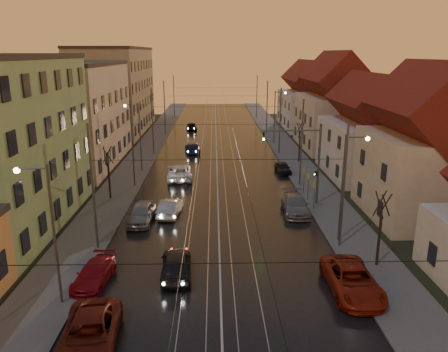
{
  "coord_description": "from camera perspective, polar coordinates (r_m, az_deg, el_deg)",
  "views": [
    {
      "loc": [
        -0.31,
        -19.52,
        13.43
      ],
      "look_at": [
        0.53,
        17.36,
        2.99
      ],
      "focal_mm": 35.0,
      "sensor_mm": 36.0,
      "label": 1
    }
  ],
  "objects": [
    {
      "name": "ground",
      "position": [
        23.69,
        -0.33,
        -18.72
      ],
      "size": [
        160.0,
        160.0,
        0.0
      ],
      "primitive_type": "plane",
      "color": "black",
      "rests_on": "ground"
    },
    {
      "name": "road",
      "position": [
        61.01,
        -0.98,
        3.1
      ],
      "size": [
        16.0,
        120.0,
        0.04
      ],
      "primitive_type": "cube",
      "color": "black",
      "rests_on": "ground"
    },
    {
      "name": "sidewalk_left",
      "position": [
        61.76,
        -10.31,
        3.06
      ],
      "size": [
        4.0,
        120.0,
        0.15
      ],
      "primitive_type": "cube",
      "color": "#4C4C4C",
      "rests_on": "ground"
    },
    {
      "name": "sidewalk_right",
      "position": [
        61.86,
        8.34,
        3.17
      ],
      "size": [
        4.0,
        120.0,
        0.15
      ],
      "primitive_type": "cube",
      "color": "#4C4C4C",
      "rests_on": "ground"
    },
    {
      "name": "tram_rail_0",
      "position": [
        61.03,
        -3.05,
        3.12
      ],
      "size": [
        0.06,
        120.0,
        0.03
      ],
      "primitive_type": "cube",
      "color": "gray",
      "rests_on": "road"
    },
    {
      "name": "tram_rail_1",
      "position": [
        61.01,
        -1.7,
        3.13
      ],
      "size": [
        0.06,
        120.0,
        0.03
      ],
      "primitive_type": "cube",
      "color": "gray",
      "rests_on": "road"
    },
    {
      "name": "tram_rail_2",
      "position": [
        61.01,
        -0.26,
        3.14
      ],
      "size": [
        0.06,
        120.0,
        0.03
      ],
      "primitive_type": "cube",
      "color": "gray",
      "rests_on": "road"
    },
    {
      "name": "tram_rail_3",
      "position": [
        61.06,
        1.09,
        3.14
      ],
      "size": [
        0.06,
        120.0,
        0.03
      ],
      "primitive_type": "cube",
      "color": "gray",
      "rests_on": "road"
    },
    {
      "name": "apartment_left_2",
      "position": [
        56.7,
        -19.1,
        7.41
      ],
      "size": [
        10.0,
        20.0,
        12.0
      ],
      "primitive_type": "cube",
      "color": "beige",
      "rests_on": "ground"
    },
    {
      "name": "apartment_left_3",
      "position": [
        79.66,
        -14.01,
        10.71
      ],
      "size": [
        10.0,
        24.0,
        14.0
      ],
      "primitive_type": "cube",
      "color": "#8B7759",
      "rests_on": "ground"
    },
    {
      "name": "house_right_1",
      "position": [
        39.43,
        24.8,
        2.66
      ],
      "size": [
        8.67,
        10.2,
        10.8
      ],
      "color": "#B8A88E",
      "rests_on": "ground"
    },
    {
      "name": "house_right_2",
      "position": [
        51.33,
        18.51,
        5.13
      ],
      "size": [
        9.18,
        12.24,
        9.2
      ],
      "color": "beige",
      "rests_on": "ground"
    },
    {
      "name": "house_right_3",
      "position": [
        65.32,
        14.24,
        8.62
      ],
      "size": [
        9.18,
        14.28,
        11.5
      ],
      "color": "#B8A88E",
      "rests_on": "ground"
    },
    {
      "name": "house_right_4",
      "position": [
        82.79,
        10.93,
        9.71
      ],
      "size": [
        9.18,
        16.32,
        10.0
      ],
      "color": "beige",
      "rests_on": "ground"
    },
    {
      "name": "catenary_pole_l_1",
      "position": [
        31.01,
        -16.75,
        -1.62
      ],
      "size": [
        0.16,
        0.16,
        9.0
      ],
      "primitive_type": "cylinder",
      "color": "#595B60",
      "rests_on": "ground"
    },
    {
      "name": "catenary_pole_r_1",
      "position": [
        31.19,
        15.37,
        -1.42
      ],
      "size": [
        0.16,
        0.16,
        9.0
      ],
      "primitive_type": "cylinder",
      "color": "#595B60",
      "rests_on": "ground"
    },
    {
      "name": "catenary_pole_l_2",
      "position": [
        45.19,
        -11.87,
        4.07
      ],
      "size": [
        0.16,
        0.16,
        9.0
      ],
      "primitive_type": "cylinder",
      "color": "#595B60",
      "rests_on": "ground"
    },
    {
      "name": "catenary_pole_r_2",
      "position": [
        45.31,
        10.09,
        4.19
      ],
      "size": [
        0.16,
        0.16,
        9.0
      ],
      "primitive_type": "cylinder",
      "color": "#595B60",
      "rests_on": "ground"
    },
    {
      "name": "catenary_pole_l_3",
      "position": [
        59.77,
        -9.33,
        7.0
      ],
      "size": [
        0.16,
        0.16,
        9.0
      ],
      "primitive_type": "cylinder",
      "color": "#595B60",
      "rests_on": "ground"
    },
    {
      "name": "catenary_pole_r_3",
      "position": [
        59.86,
        7.33,
        7.09
      ],
      "size": [
        0.16,
        0.16,
        9.0
      ],
      "primitive_type": "cylinder",
      "color": "#595B60",
      "rests_on": "ground"
    },
    {
      "name": "catenary_pole_l_4",
      "position": [
        74.52,
        -7.77,
        8.78
      ],
      "size": [
        0.16,
        0.16,
        9.0
      ],
      "primitive_type": "cylinder",
      "color": "#595B60",
      "rests_on": "ground"
    },
    {
      "name": "catenary_pole_r_4",
      "position": [
        74.59,
        5.64,
        8.85
      ],
      "size": [
        0.16,
        0.16,
        9.0
      ],
      "primitive_type": "cylinder",
      "color": "#595B60",
      "rests_on": "ground"
    },
    {
      "name": "catenary_pole_l_5",
      "position": [
        92.33,
        -6.55,
        10.15
      ],
      "size": [
        0.16,
        0.16,
        9.0
      ],
      "primitive_type": "cylinder",
      "color": "#595B60",
      "rests_on": "ground"
    },
    {
      "name": "catenary_pole_r_5",
      "position": [
        92.39,
        4.31,
        10.21
      ],
      "size": [
        0.16,
        0.16,
        9.0
      ],
      "primitive_type": "cylinder",
      "color": "#595B60",
      "rests_on": "ground"
    },
    {
      "name": "street_lamp_0",
      "position": [
        24.77,
        -22.11,
        -5.6
      ],
      "size": [
        1.75,
        0.32,
        8.0
      ],
      "color": "#595B60",
      "rests_on": "ground"
    },
    {
      "name": "street_lamp_1",
      "position": [
        32.14,
        15.79,
        -0.22
      ],
      "size": [
        1.75,
        0.32,
        8.0
      ],
      "color": "#595B60",
      "rests_on": "ground"
    },
    {
      "name": "street_lamp_2",
      "position": [
        51.01,
        -11.27,
        5.86
      ],
      "size": [
        1.75,
        0.32,
        8.0
      ],
      "color": "#595B60",
      "rests_on": "ground"
    },
    {
      "name": "street_lamp_3",
      "position": [
        66.74,
        6.89,
        8.33
      ],
      "size": [
        1.75,
        0.32,
        8.0
      ],
      "color": "#595B60",
      "rests_on": "ground"
    },
    {
      "name": "traffic_light_mast",
      "position": [
        39.43,
        10.9,
        2.57
      ],
      "size": [
        5.3,
        0.32,
        7.2
      ],
      "color": "#595B60",
      "rests_on": "ground"
    },
    {
      "name": "bare_tree_0",
      "position": [
        42.18,
        -14.81,
        0.23
      ],
      "size": [
        1.09,
        1.09,
        5.11
      ],
      "color": "black",
      "rests_on": "ground"
    },
    {
      "name": "bare_tree_1",
      "position": [
        29.69,
        19.69,
        -6.8
      ],
      "size": [
        1.09,
        1.09,
        5.11
      ],
      "color": "black",
      "rests_on": "ground"
    },
    {
      "name": "bare_tree_2",
      "position": [
        55.67,
        9.85,
        4.23
      ],
      "size": [
        1.09,
        1.09,
        5.11
      ],
      "color": "black",
      "rests_on": "ground"
    },
    {
      "name": "driving_car_0",
      "position": [
        27.8,
        -6.26,
        -11.35
      ],
      "size": [
        2.11,
        4.69,
        1.56
      ],
      "primitive_type": "imported",
      "rotation": [
        0.0,
        0.0,
        3.2
      ],
      "color": "black",
      "rests_on": "ground"
    },
    {
      "name": "driving_car_1",
      "position": [
        37.56,
        -7.07,
        -4.11
      ],
      "size": [
        1.96,
        4.45,
        1.42
      ],
      "primitive_type": "imported",
      "rotation": [
        0.0,
        0.0,
        3.03
      ],
      "color": "#A8A7AD",
      "rests_on": "ground"
    },
    {
      "name": "driving_car_2",
      "position": [
        48.17,
        -5.87,
        0.5
      ],
      "size": [
        3.16,
        5.92,
        1.58
      ],
      "primitive_type": "imported",
      "rotation": [
        0.0,
        0.0,
        3.24
      ],
      "color": "white",
      "rests_on": "ground"
    },
    {
      "name": "driving_car_3",
      "position": [
        60.95,
        -4.12,
        3.69
      ],
      "size": [
        2.5,
        4.92,
        1.37
      ],
      "primitive_type": "imported",
      "rotation": [
        0.0,
        0.0,
        3.27
      ],
      "color": "#172347",
      "rests_on": "ground"
    },
    {
      "name": "driving_car_4",
      "position": [
        78.97,
        -4.24,
        6.51
      ],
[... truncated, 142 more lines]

